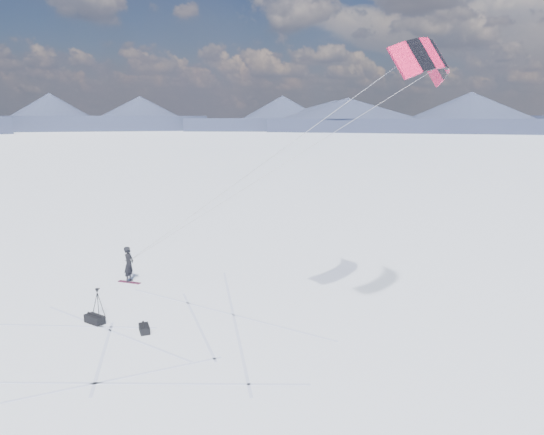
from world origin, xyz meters
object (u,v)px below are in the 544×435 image
Objects in this scene: snowkiter at (130,282)px; gear_bag_a at (95,319)px; tripod at (98,299)px; gear_bag_b at (144,329)px; snowboard at (129,282)px.

gear_bag_a is (3.16, -4.95, 0.19)m from snowkiter.
tripod is 1.58× the size of gear_bag_b.
gear_bag_a is at bearing -169.87° from snowkiter.
tripod reaches higher than gear_bag_b.
snowkiter reaches higher than gear_bag_b.
gear_bag_a is (0.39, -0.54, -0.68)m from tripod.
tripod is at bearing 129.70° from gear_bag_a.
snowkiter is at bearing 118.02° from snowboard.
gear_bag_b reaches higher than snowboard.
gear_bag_b is (5.58, -4.39, 0.14)m from snowboard.
snowboard is at bearing 102.55° from tripod.
snowboard is 0.98× the size of tripod.
snowboard is 5.11m from tripod.
snowboard is (0.11, -0.14, 0.02)m from snowkiter.
tripod is at bearing -69.44° from snowboard.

